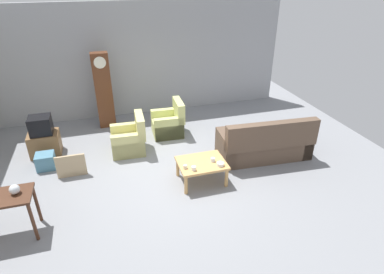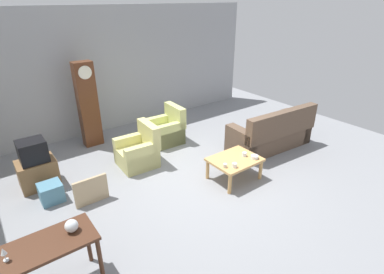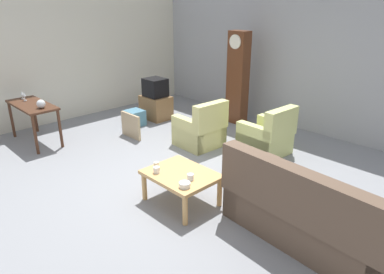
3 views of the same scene
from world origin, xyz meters
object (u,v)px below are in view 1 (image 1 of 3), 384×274
at_px(tv_stand_cabinet, 45,144).
at_px(framed_picture_leaning, 71,166).
at_px(tv_crt, 40,125).
at_px(cup_cream_tall, 185,167).
at_px(grandfather_clock, 104,91).
at_px(cup_white_porcelain, 194,168).
at_px(bowl_white_stacked, 220,164).
at_px(storage_box_blue, 46,161).
at_px(couch_floral, 265,144).
at_px(glass_dome_cloche, 14,189).
at_px(armchair_olive_near, 130,140).
at_px(coffee_table_wood, 202,165).
at_px(armchair_olive_far, 169,124).
at_px(cup_blue_rimmed, 213,160).

height_order(tv_stand_cabinet, framed_picture_leaning, tv_stand_cabinet).
relative_size(tv_crt, cup_cream_tall, 6.33).
relative_size(grandfather_clock, tv_crt, 4.27).
height_order(cup_white_porcelain, bowl_white_stacked, cup_white_porcelain).
bearing_deg(tv_crt, storage_box_blue, -85.02).
xyz_separation_m(framed_picture_leaning, bowl_white_stacked, (2.90, -1.18, 0.24)).
height_order(couch_floral, bowl_white_stacked, couch_floral).
relative_size(framed_picture_leaning, glass_dome_cloche, 3.73).
height_order(armchair_olive_near, coffee_table_wood, armchair_olive_near).
height_order(armchair_olive_far, storage_box_blue, armchair_olive_far).
bearing_deg(framed_picture_leaning, coffee_table_wood, -20.17).
xyz_separation_m(coffee_table_wood, cup_white_porcelain, (-0.24, -0.24, 0.11)).
relative_size(armchair_olive_far, coffee_table_wood, 0.96).
xyz_separation_m(framed_picture_leaning, glass_dome_cloche, (-0.69, -1.47, 0.62)).
distance_m(storage_box_blue, cup_white_porcelain, 3.37).
bearing_deg(glass_dome_cloche, tv_crt, 88.53).
distance_m(armchair_olive_far, storage_box_blue, 3.10).
bearing_deg(storage_box_blue, cup_blue_rimmed, -23.76).
xyz_separation_m(couch_floral, storage_box_blue, (-4.83, 0.98, -0.18)).
relative_size(tv_crt, bowl_white_stacked, 3.25).
relative_size(armchair_olive_near, grandfather_clock, 0.45).
bearing_deg(grandfather_clock, cup_cream_tall, -68.77).
relative_size(armchair_olive_far, tv_stand_cabinet, 1.35).
relative_size(armchair_olive_far, glass_dome_cloche, 5.72).
relative_size(coffee_table_wood, glass_dome_cloche, 5.97).
xyz_separation_m(tv_stand_cabinet, glass_dome_cloche, (-0.07, -2.63, 0.60)).
bearing_deg(framed_picture_leaning, cup_white_porcelain, -26.85).
height_order(armchair_olive_near, cup_cream_tall, armchair_olive_near).
relative_size(glass_dome_cloche, bowl_white_stacked, 1.09).
height_order(armchair_olive_far, coffee_table_wood, armchair_olive_far).
xyz_separation_m(armchair_olive_far, tv_crt, (-3.04, -0.17, 0.45)).
distance_m(armchair_olive_far, tv_crt, 3.08).
bearing_deg(armchair_olive_far, cup_blue_rimmed, -80.52).
bearing_deg(armchair_olive_far, cup_white_porcelain, -91.82).
relative_size(tv_crt, storage_box_blue, 1.24).
height_order(couch_floral, tv_crt, couch_floral).
bearing_deg(armchair_olive_near, cup_white_porcelain, -61.67).
bearing_deg(armchair_olive_near, tv_crt, 167.03).
xyz_separation_m(coffee_table_wood, storage_box_blue, (-3.15, 1.44, -0.22)).
bearing_deg(couch_floral, tv_stand_cabinet, 161.41).
distance_m(coffee_table_wood, tv_stand_cabinet, 3.84).
height_order(storage_box_blue, cup_blue_rimmed, cup_blue_rimmed).
distance_m(framed_picture_leaning, cup_blue_rimmed, 2.99).
height_order(storage_box_blue, glass_dome_cloche, glass_dome_cloche).
relative_size(storage_box_blue, glass_dome_cloche, 2.40).
bearing_deg(cup_blue_rimmed, cup_white_porcelain, -157.10).
height_order(grandfather_clock, framed_picture_leaning, grandfather_clock).
distance_m(couch_floral, cup_white_porcelain, 2.05).
relative_size(armchair_olive_near, glass_dome_cloche, 5.72).
bearing_deg(bowl_white_stacked, armchair_olive_far, 100.82).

